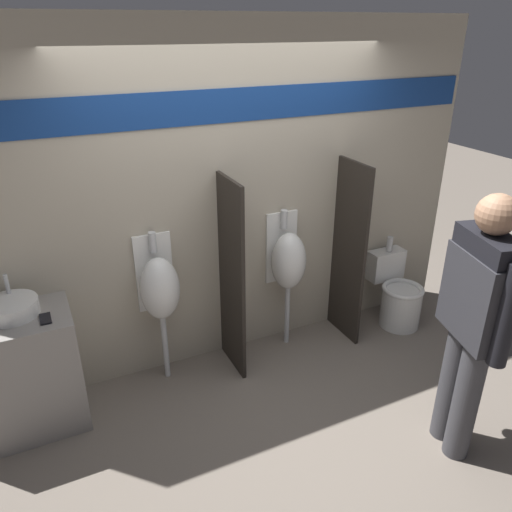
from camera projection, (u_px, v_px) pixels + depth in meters
The scene contains 11 objects.
ground_plane at pixel (265, 382), 4.02m from camera, with size 16.00×16.00×0.00m, color #70665B.
display_wall at pixel (233, 199), 3.93m from camera, with size 4.37×0.07×2.70m.
sink_counter at pixel (18, 375), 3.41m from camera, with size 0.80×0.51×0.88m.
sink_basin at pixel (11, 308), 3.27m from camera, with size 0.35×0.35×0.24m.
cell_phone at pixel (45, 319), 3.23m from camera, with size 0.07×0.14×0.01m.
divider_near_counter at pixel (232, 279), 3.91m from camera, with size 0.03×0.46×1.62m.
divider_mid at pixel (349, 253), 4.34m from camera, with size 0.03×0.46×1.62m.
urinal_near_counter at pixel (160, 288), 3.77m from camera, with size 0.30×0.29×1.23m.
urinal_far at pixel (288, 261), 4.20m from camera, with size 0.30×0.29×1.23m.
toilet at pixel (397, 296), 4.72m from camera, with size 0.39×0.55×0.81m.
person_in_vest at pixel (476, 313), 3.00m from camera, with size 0.35×0.61×1.79m.
Camera 1 is at (-1.46, -2.87, 2.62)m, focal length 35.00 mm.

